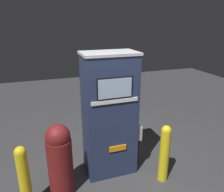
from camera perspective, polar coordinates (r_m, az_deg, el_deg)
ground_plane at (r=3.93m, az=0.65°, el=-20.54°), size 14.00×14.00×0.00m
gas_pump at (r=3.58m, az=-0.61°, el=-5.13°), size 0.93×0.55×2.07m
safety_bollard at (r=3.69m, az=13.55°, el=-14.02°), size 0.16×0.16×0.99m
trash_bin at (r=3.41m, az=-13.45°, el=-15.74°), size 0.37×0.37×1.14m
safety_bollard_far at (r=3.32m, az=-21.97°, el=-19.13°), size 0.15×0.15×1.00m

